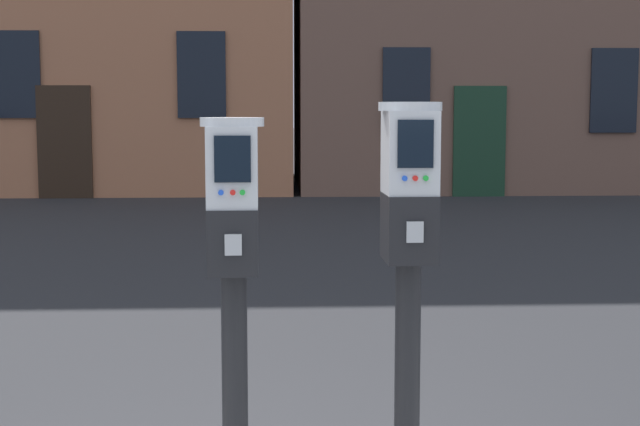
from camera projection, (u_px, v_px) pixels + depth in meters
parking_meter_near_kerb at (233, 253)px, 3.16m from camera, size 0.22×0.25×1.49m
parking_meter_twin_adjacent at (409, 242)px, 3.19m from camera, size 0.22×0.25×1.54m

